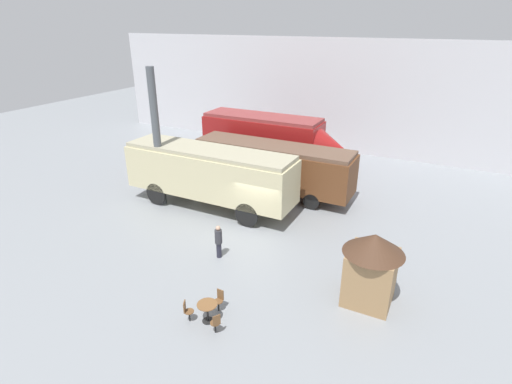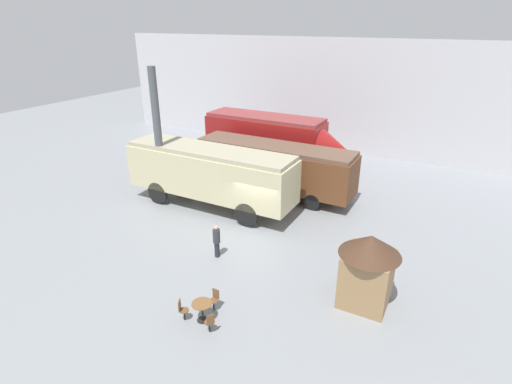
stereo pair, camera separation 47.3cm
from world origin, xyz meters
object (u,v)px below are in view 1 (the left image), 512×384
passenger_coach_vintage (209,172)px  passenger_coach_wooden (273,165)px  streamlined_locomotive (272,139)px  cafe_chair_0 (219,299)px  visitor_person (219,240)px  cafe_table_near (207,308)px  ticket_kiosk (372,265)px

passenger_coach_vintage → passenger_coach_wooden: bearing=56.0°
passenger_coach_wooden → passenger_coach_vintage: 4.28m
streamlined_locomotive → cafe_chair_0: (4.65, -14.69, -1.91)m
streamlined_locomotive → visitor_person: streamlined_locomotive is taller
passenger_coach_wooden → cafe_table_near: size_ratio=13.09×
passenger_coach_vintage → cafe_chair_0: (5.31, -7.59, -1.71)m
streamlined_locomotive → cafe_chair_0: bearing=-72.4°
visitor_person → passenger_coach_wooden: bearing=96.7°
cafe_table_near → passenger_coach_wooden: bearing=103.6°
passenger_coach_wooden → cafe_chair_0: passenger_coach_wooden is taller
streamlined_locomotive → passenger_coach_vintage: 7.13m
cafe_chair_0 → ticket_kiosk: (4.95, 3.14, 1.16)m
passenger_coach_vintage → visitor_person: bearing=-53.2°
passenger_coach_wooden → ticket_kiosk: bearing=-45.5°
streamlined_locomotive → ticket_kiosk: 15.03m
passenger_coach_vintage → cafe_chair_0: bearing=-55.1°
streamlined_locomotive → passenger_coach_wooden: bearing=-64.0°
passenger_coach_wooden → cafe_chair_0: size_ratio=11.67×
visitor_person → ticket_kiosk: (6.92, -0.01, 0.78)m
cafe_table_near → visitor_person: size_ratio=0.47×
passenger_coach_wooden → streamlined_locomotive: bearing=116.0°
cafe_chair_0 → ticket_kiosk: 5.97m
passenger_coach_vintage → visitor_person: 5.71m
ticket_kiosk → cafe_chair_0: bearing=-147.6°
streamlined_locomotive → ticket_kiosk: bearing=-50.3°
cafe_table_near → visitor_person: (-1.93, 3.90, 0.31)m
ticket_kiosk → passenger_coach_wooden: bearing=134.5°
cafe_chair_0 → passenger_coach_wooden: bearing=-161.7°
passenger_coach_wooden → visitor_person: passenger_coach_wooden is taller
ticket_kiosk → cafe_table_near: bearing=-142.1°
passenger_coach_vintage → visitor_person: size_ratio=6.19×
passenger_coach_vintage → cafe_chair_0: 9.42m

